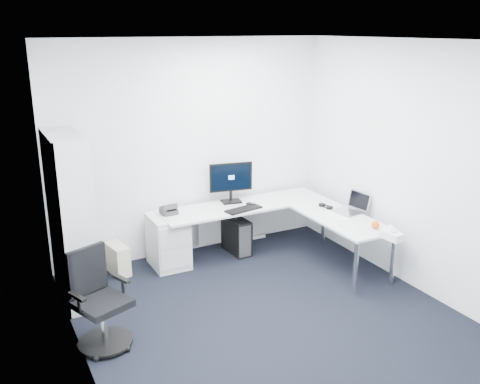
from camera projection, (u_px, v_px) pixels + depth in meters
name	position (u px, v px, depth m)	size (l,w,h in m)	color
ground	(275.00, 323.00, 5.30)	(4.20, 4.20, 0.00)	black
ceiling	(281.00, 41.00, 4.51)	(4.20, 4.20, 0.00)	white
wall_back	(191.00, 149.00, 6.69)	(3.60, 0.02, 2.70)	white
wall_front	(463.00, 288.00, 3.12)	(3.60, 0.02, 2.70)	white
wall_left	(78.00, 225.00, 4.12)	(0.02, 4.20, 2.70)	white
wall_right	(423.00, 170.00, 5.69)	(0.02, 4.20, 2.70)	white
l_desk	(256.00, 236.00, 6.64)	(2.21, 1.24, 0.64)	silver
drawer_pedestal	(168.00, 241.00, 6.49)	(0.42, 0.52, 0.64)	silver
bookshelf	(71.00, 219.00, 5.56)	(0.35, 0.90, 1.80)	silver
task_chair	(102.00, 301.00, 4.79)	(0.52, 0.52, 0.92)	black
black_pc_tower	(237.00, 236.00, 6.91)	(0.21, 0.47, 0.46)	black
beige_pc_tower	(118.00, 259.00, 6.33)	(0.17, 0.38, 0.36)	beige
power_strip	(254.00, 237.00, 7.40)	(0.33, 0.06, 0.04)	white
monitor	(231.00, 182.00, 6.81)	(0.56, 0.18, 0.54)	black
black_keyboard	(244.00, 209.00, 6.59)	(0.47, 0.17, 0.02)	black
mouse	(250.00, 204.00, 6.77)	(0.06, 0.09, 0.03)	black
desk_phone	(169.00, 209.00, 6.45)	(0.18, 0.18, 0.13)	#2D2D2F
laptop	(347.00, 204.00, 6.46)	(0.34, 0.33, 0.24)	silver
white_keyboard	(336.00, 216.00, 6.37)	(0.11, 0.39, 0.01)	white
headphones	(326.00, 205.00, 6.69)	(0.13, 0.20, 0.05)	black
orange_fruit	(375.00, 225.00, 5.98)	(0.09, 0.09, 0.09)	#DD5213
tissue_box	(391.00, 236.00, 5.68)	(0.13, 0.24, 0.08)	white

